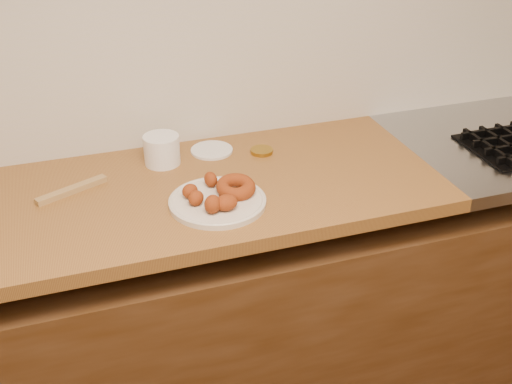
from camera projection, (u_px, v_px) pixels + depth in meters
base_cabinet at (257, 314)px, 2.08m from camera, size 3.60×0.60×0.77m
butcher_block at (20, 220)px, 1.66m from camera, size 2.30×0.62×0.04m
backsplash at (226, 43)px, 1.92m from camera, size 3.60×0.02×0.60m
donut_plate at (218, 202)px, 1.68m from camera, size 0.26×0.26×0.01m
ring_donut at (236, 187)px, 1.70m from camera, size 0.13×0.13×0.05m
fried_dough_chunks at (210, 197)px, 1.65m from camera, size 0.13×0.19×0.05m
plastic_tub at (162, 150)px, 1.87m from camera, size 0.13×0.13×0.09m
tub_lid at (212, 150)px, 1.96m from camera, size 0.16×0.16×0.01m
brass_jar_lid at (262, 151)px, 1.95m from camera, size 0.08×0.08×0.01m
wooden_utensil at (72, 190)px, 1.74m from camera, size 0.20×0.11×0.02m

